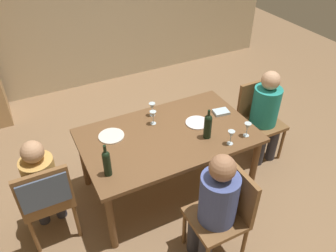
{
  "coord_description": "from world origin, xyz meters",
  "views": [
    {
      "loc": [
        -1.17,
        -2.33,
        2.77
      ],
      "look_at": [
        0.0,
        0.0,
        0.84
      ],
      "focal_mm": 35.77,
      "sensor_mm": 36.0,
      "label": 1
    }
  ],
  "objects_px": {
    "chair_left_end": "(46,195)",
    "chair_right_end": "(258,115)",
    "wine_glass_centre": "(152,107)",
    "dinner_plate_guest_left": "(111,136)",
    "wine_bottle_tall_green": "(107,162)",
    "wine_glass_near_left": "(247,127)",
    "dinner_plate_host": "(197,123)",
    "wine_bottle_dark_red": "(208,126)",
    "chair_near": "(225,209)",
    "person_man_bearded": "(266,111)",
    "person_man_guest": "(215,203)",
    "person_woman_host": "(42,181)",
    "wine_glass_far": "(153,115)",
    "wine_glass_near_right": "(231,135)",
    "dining_table": "(168,140)"
  },
  "relations": [
    {
      "from": "wine_glass_centre",
      "to": "dinner_plate_guest_left",
      "type": "bearing_deg",
      "value": -163.29
    },
    {
      "from": "wine_glass_near_right",
      "to": "chair_near",
      "type": "bearing_deg",
      "value": -126.7
    },
    {
      "from": "chair_near",
      "to": "dinner_plate_host",
      "type": "bearing_deg",
      "value": -15.89
    },
    {
      "from": "dinner_plate_guest_left",
      "to": "dining_table",
      "type": "bearing_deg",
      "value": -22.77
    },
    {
      "from": "wine_glass_centre",
      "to": "dinner_plate_guest_left",
      "type": "relative_size",
      "value": 0.59
    },
    {
      "from": "wine_bottle_tall_green",
      "to": "wine_glass_near_right",
      "type": "height_order",
      "value": "wine_bottle_tall_green"
    },
    {
      "from": "wine_glass_near_left",
      "to": "wine_glass_near_right",
      "type": "bearing_deg",
      "value": -171.86
    },
    {
      "from": "chair_left_end",
      "to": "wine_glass_far",
      "type": "bearing_deg",
      "value": 16.58
    },
    {
      "from": "wine_glass_near_left",
      "to": "dinner_plate_host",
      "type": "height_order",
      "value": "wine_glass_near_left"
    },
    {
      "from": "wine_bottle_dark_red",
      "to": "wine_glass_near_left",
      "type": "relative_size",
      "value": 2.11
    },
    {
      "from": "wine_glass_centre",
      "to": "wine_glass_far",
      "type": "height_order",
      "value": "same"
    },
    {
      "from": "dinner_plate_guest_left",
      "to": "wine_bottle_tall_green",
      "type": "bearing_deg",
      "value": -111.76
    },
    {
      "from": "wine_glass_near_right",
      "to": "dinner_plate_host",
      "type": "distance_m",
      "value": 0.45
    },
    {
      "from": "wine_glass_centre",
      "to": "wine_glass_near_right",
      "type": "distance_m",
      "value": 0.89
    },
    {
      "from": "person_woman_host",
      "to": "wine_glass_near_left",
      "type": "height_order",
      "value": "person_woman_host"
    },
    {
      "from": "person_man_bearded",
      "to": "wine_glass_centre",
      "type": "bearing_deg",
      "value": -17.77
    },
    {
      "from": "person_woman_host",
      "to": "wine_glass_near_left",
      "type": "bearing_deg",
      "value": -11.62
    },
    {
      "from": "wine_bottle_tall_green",
      "to": "wine_glass_far",
      "type": "relative_size",
      "value": 2.13
    },
    {
      "from": "person_woman_host",
      "to": "wine_glass_near_right",
      "type": "relative_size",
      "value": 7.28
    },
    {
      "from": "wine_glass_near_left",
      "to": "dinner_plate_host",
      "type": "bearing_deg",
      "value": 129.31
    },
    {
      "from": "person_man_guest",
      "to": "dinner_plate_host",
      "type": "distance_m",
      "value": 1.0
    },
    {
      "from": "wine_bottle_dark_red",
      "to": "person_man_guest",
      "type": "bearing_deg",
      "value": -116.65
    },
    {
      "from": "person_man_guest",
      "to": "wine_glass_centre",
      "type": "height_order",
      "value": "person_man_guest"
    },
    {
      "from": "chair_right_end",
      "to": "person_man_guest",
      "type": "bearing_deg",
      "value": 38.04
    },
    {
      "from": "wine_glass_centre",
      "to": "person_man_bearded",
      "type": "bearing_deg",
      "value": -17.77
    },
    {
      "from": "wine_bottle_tall_green",
      "to": "person_man_guest",
      "type": "bearing_deg",
      "value": -42.94
    },
    {
      "from": "person_woman_host",
      "to": "wine_glass_centre",
      "type": "relative_size",
      "value": 7.28
    },
    {
      "from": "wine_glass_far",
      "to": "dinner_plate_guest_left",
      "type": "distance_m",
      "value": 0.47
    },
    {
      "from": "chair_right_end",
      "to": "wine_glass_centre",
      "type": "bearing_deg",
      "value": -12.89
    },
    {
      "from": "dining_table",
      "to": "chair_near",
      "type": "bearing_deg",
      "value": -84.46
    },
    {
      "from": "chair_left_end",
      "to": "chair_right_end",
      "type": "height_order",
      "value": "same"
    },
    {
      "from": "dining_table",
      "to": "person_woman_host",
      "type": "bearing_deg",
      "value": 178.82
    },
    {
      "from": "person_man_bearded",
      "to": "wine_glass_centre",
      "type": "relative_size",
      "value": 7.63
    },
    {
      "from": "person_man_bearded",
      "to": "dinner_plate_guest_left",
      "type": "xyz_separation_m",
      "value": [
        -1.75,
        0.24,
        0.09
      ]
    },
    {
      "from": "chair_left_end",
      "to": "person_woman_host",
      "type": "relative_size",
      "value": 0.85
    },
    {
      "from": "person_man_bearded",
      "to": "person_man_guest",
      "type": "xyz_separation_m",
      "value": [
        -1.26,
        -0.87,
        0.01
      ]
    },
    {
      "from": "chair_left_end",
      "to": "dinner_plate_host",
      "type": "bearing_deg",
      "value": 5.47
    },
    {
      "from": "chair_right_end",
      "to": "person_woman_host",
      "type": "xyz_separation_m",
      "value": [
        -2.47,
        -0.06,
        0.1
      ]
    },
    {
      "from": "person_man_bearded",
      "to": "wine_bottle_dark_red",
      "type": "distance_m",
      "value": 0.96
    },
    {
      "from": "dining_table",
      "to": "wine_glass_near_left",
      "type": "relative_size",
      "value": 11.45
    },
    {
      "from": "person_man_bearded",
      "to": "wine_glass_near_left",
      "type": "height_order",
      "value": "person_man_bearded"
    },
    {
      "from": "chair_right_end",
      "to": "wine_glass_near_right",
      "type": "relative_size",
      "value": 6.17
    },
    {
      "from": "chair_near",
      "to": "wine_glass_far",
      "type": "height_order",
      "value": "chair_near"
    },
    {
      "from": "wine_glass_far",
      "to": "wine_bottle_tall_green",
      "type": "bearing_deg",
      "value": -142.79
    },
    {
      "from": "chair_left_end",
      "to": "wine_bottle_tall_green",
      "type": "xyz_separation_m",
      "value": [
        0.53,
        -0.14,
        0.28
      ]
    },
    {
      "from": "person_woman_host",
      "to": "wine_glass_centre",
      "type": "height_order",
      "value": "person_woman_host"
    },
    {
      "from": "person_man_bearded",
      "to": "person_man_guest",
      "type": "distance_m",
      "value": 1.53
    },
    {
      "from": "wine_bottle_dark_red",
      "to": "wine_glass_centre",
      "type": "height_order",
      "value": "wine_bottle_dark_red"
    },
    {
      "from": "wine_bottle_dark_red",
      "to": "chair_near",
      "type": "bearing_deg",
      "value": -108.64
    },
    {
      "from": "chair_left_end",
      "to": "person_man_guest",
      "type": "bearing_deg",
      "value": -32.67
    }
  ]
}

